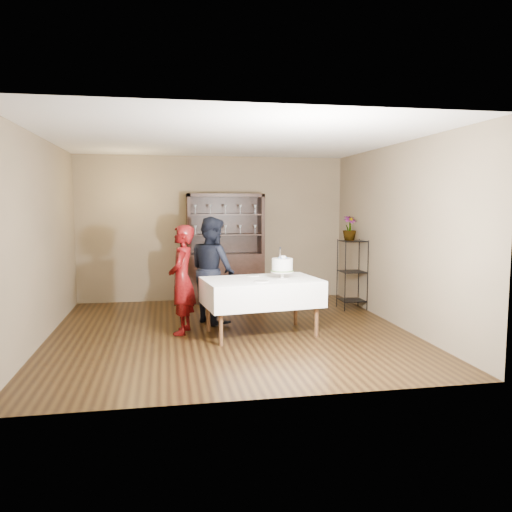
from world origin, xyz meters
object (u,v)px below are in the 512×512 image
object	(u,v)px
woman	(182,280)
man	(213,270)
china_hutch	(225,266)
plant_etagere	(352,271)
potted_plant	(349,228)
cake	(282,266)
cake_table	(261,292)

from	to	relation	value
woman	man	distance (m)	0.77
china_hutch	man	xyz separation A→B (m)	(-0.39, -1.60, 0.15)
plant_etagere	potted_plant	bearing A→B (deg)	135.52
woman	cake	distance (m)	1.41
woman	cake	world-z (taller)	woman
plant_etagere	cake	size ratio (longest dim) A/B	2.71
plant_etagere	woman	xyz separation A→B (m)	(-2.95, -1.15, 0.11)
cake_table	potted_plant	bearing A→B (deg)	38.53
china_hutch	man	size ratio (longest dim) A/B	1.23
man	plant_etagere	bearing A→B (deg)	-103.52
woman	potted_plant	distance (m)	3.20
plant_etagere	woman	size ratio (longest dim) A/B	0.79
china_hutch	man	bearing A→B (deg)	-103.66
plant_etagere	man	world-z (taller)	man
china_hutch	cake	distance (m)	2.54
man	potted_plant	world-z (taller)	man
cake	potted_plant	world-z (taller)	potted_plant
plant_etagere	potted_plant	world-z (taller)	potted_plant
potted_plant	plant_etagere	bearing A→B (deg)	-44.48
potted_plant	cake	bearing A→B (deg)	-136.20
cake	woman	bearing A→B (deg)	168.48
plant_etagere	woman	distance (m)	3.17
plant_etagere	cake_table	distance (m)	2.35
woman	man	size ratio (longest dim) A/B	0.94
china_hutch	man	distance (m)	1.66
man	cake	distance (m)	1.26
cake_table	cake	world-z (taller)	cake
china_hutch	woman	xyz separation A→B (m)	(-0.87, -2.20, 0.10)
cake	potted_plant	bearing A→B (deg)	43.80
cake	potted_plant	xyz separation A→B (m)	(1.53, 1.47, 0.44)
plant_etagere	potted_plant	size ratio (longest dim) A/B	2.85
man	cake	size ratio (longest dim) A/B	3.66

